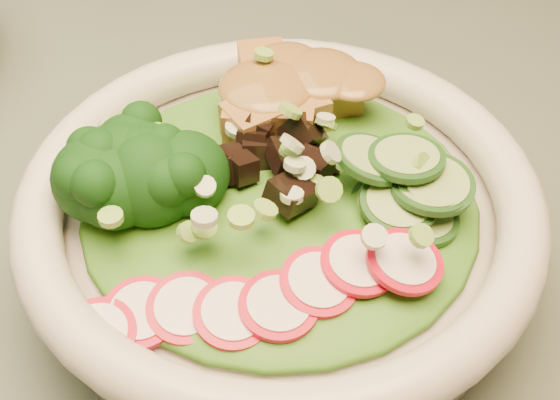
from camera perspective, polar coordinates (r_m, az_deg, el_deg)
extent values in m
cylinder|color=black|center=(1.07, 15.89, -1.04)|extent=(0.06, 0.06, 0.72)
cylinder|color=beige|center=(0.43, 0.00, -3.14)|extent=(0.25, 0.25, 0.05)
torus|color=beige|center=(0.41, 0.00, 0.12)|extent=(0.28, 0.28, 0.03)
ellipsoid|color=#316B16|center=(0.41, 0.00, 0.10)|extent=(0.21, 0.21, 0.02)
ellipsoid|color=brown|center=(0.44, 0.83, 8.45)|extent=(0.07, 0.06, 0.02)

